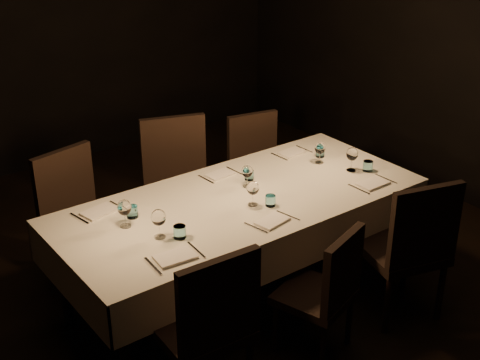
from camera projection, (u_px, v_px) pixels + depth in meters
room at (240, 93)px, 4.16m from camera, size 5.01×6.01×3.01m
dining_table at (240, 209)px, 4.51m from camera, size 2.52×1.12×0.76m
chair_near_left at (208, 322)px, 3.61m from camera, size 0.51×0.51×1.01m
place_setting_near_left at (168, 233)px, 3.91m from camera, size 0.34×0.41×0.19m
chair_near_center at (327, 287)px, 4.02m from camera, size 0.52×0.52×0.87m
place_setting_near_center at (263, 201)px, 4.30m from camera, size 0.32×0.39×0.17m
chair_near_right at (410, 244)px, 4.33m from camera, size 0.61×0.61×1.03m
place_setting_near_right at (362, 166)px, 4.79m from camera, size 0.32×0.40×0.18m
chair_far_left at (77, 213)px, 4.75m from camera, size 0.57×0.57×0.99m
place_setting_far_left at (118, 210)px, 4.17m from camera, size 0.34×0.40×0.18m
chair_far_center at (178, 181)px, 5.16m from camera, size 0.64×0.64×1.05m
place_setting_far_center at (239, 173)px, 4.69m from camera, size 0.29×0.39×0.16m
chair_far_right at (258, 164)px, 5.60m from camera, size 0.52×0.52×0.93m
place_setting_far_right at (311, 151)px, 5.05m from camera, size 0.30×0.39×0.17m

